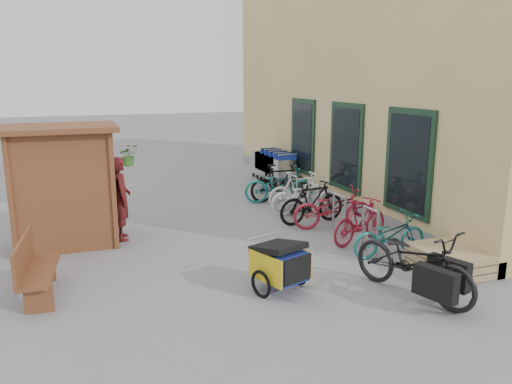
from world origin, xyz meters
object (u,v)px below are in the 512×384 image
object	(u,v)px
pallet_stack	(449,260)
bench	(34,267)
cargo_bike	(415,262)
person_kiosk	(121,199)
bike_4	(306,196)
bike_6	(279,185)
bike_1	(360,221)
child_trailer	(280,263)
bike_7	(280,183)
bike_5	(300,191)
bike_3	(312,202)
bike_2	(333,208)
kiosk	(58,169)
shopping_carts	(272,163)
bike_0	(390,235)

from	to	relation	value
pallet_stack	bench	distance (m)	6.82
cargo_bike	person_kiosk	distance (m)	5.93
bike_4	bike_6	distance (m)	1.35
bench	bike_1	xyz separation A→B (m)	(6.05, 0.49, -0.01)
pallet_stack	bench	world-z (taller)	bench
pallet_stack	child_trailer	distance (m)	3.09
bike_1	bike_7	bearing A→B (deg)	-16.51
pallet_stack	cargo_bike	size ratio (longest dim) A/B	0.54
bench	bike_5	size ratio (longest dim) A/B	0.92
bike_3	bike_7	world-z (taller)	bike_7
bike_2	bike_7	bearing A→B (deg)	14.72
kiosk	person_kiosk	world-z (taller)	kiosk
child_trailer	bike_7	size ratio (longest dim) A/B	0.84
bike_4	bike_6	size ratio (longest dim) A/B	0.94
bike_4	shopping_carts	bearing A→B (deg)	-0.27
bike_1	bike_2	bearing A→B (deg)	-16.87
bike_0	bike_2	size ratio (longest dim) A/B	0.87
shopping_carts	bike_5	bearing A→B (deg)	-100.63
bike_0	bike_5	xyz separation A→B (m)	(-0.13, 3.67, 0.09)
child_trailer	pallet_stack	bearing A→B (deg)	-24.75
bike_3	shopping_carts	bearing A→B (deg)	-15.70
bench	bike_0	xyz separation A→B (m)	(6.16, -0.35, -0.07)
bench	bike_1	bearing A→B (deg)	10.00
bike_2	child_trailer	bearing A→B (deg)	150.65
bike_0	bike_1	distance (m)	0.85
bike_5	bike_0	bearing A→B (deg)	-173.42
kiosk	person_kiosk	size ratio (longest dim) A/B	1.43
bike_0	bike_7	distance (m)	4.70
kiosk	bike_1	distance (m)	6.09
cargo_bike	bike_4	distance (m)	4.89
bike_1	bike_5	world-z (taller)	bike_5
bike_1	bike_2	size ratio (longest dim) A/B	0.87
bike_1	bike_0	bearing A→B (deg)	169.35
pallet_stack	bike_0	size ratio (longest dim) A/B	0.77
cargo_bike	bike_2	bearing A→B (deg)	63.30
bike_3	bike_6	world-z (taller)	bike_3
bike_2	bike_7	size ratio (longest dim) A/B	1.04
bench	bike_6	distance (m)	7.19
cargo_bike	bench	bearing A→B (deg)	142.27
bike_2	bike_4	world-z (taller)	bike_2
kiosk	bike_0	xyz separation A→B (m)	(5.76, -2.84, -1.14)
bike_1	shopping_carts	bearing A→B (deg)	-23.95
cargo_bike	person_kiosk	world-z (taller)	person_kiosk
bike_5	person_kiosk	bearing A→B (deg)	105.48
bike_5	child_trailer	bearing A→B (deg)	155.79
bike_4	kiosk	bearing A→B (deg)	103.60
bike_3	bike_4	size ratio (longest dim) A/B	0.96
bench	bike_2	xyz separation A→B (m)	(6.03, 1.58, -0.01)
person_kiosk	bike_2	distance (m)	4.58
shopping_carts	bike_7	distance (m)	2.52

